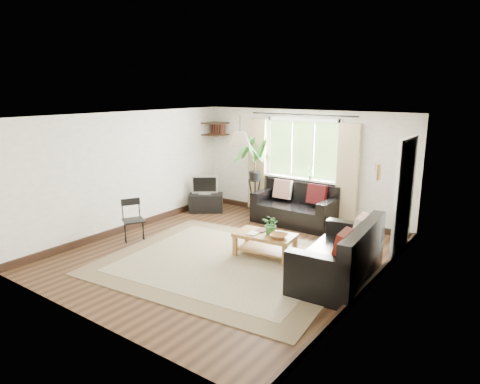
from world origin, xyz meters
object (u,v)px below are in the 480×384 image
Objects in this scene: coffee_table at (265,245)px; palm_stand at (255,177)px; sofa_right at (338,253)px; sofa_back at (295,205)px; tv_stand at (206,203)px; folding_chair at (134,221)px.

coffee_table is 2.66m from palm_stand.
coffee_table is at bearing -100.11° from sofa_right.
sofa_right is 1.40m from coffee_table.
tv_stand is at bearing -170.03° from sofa_back.
sofa_right is 4.38m from tv_stand.
palm_stand is (-1.09, 0.08, 0.48)m from sofa_back.
folding_chair reaches higher than coffee_table.
tv_stand is at bearing -156.67° from palm_stand.
sofa_back is 1.20m from palm_stand.
folding_chair is at bearing -125.17° from sofa_back.
sofa_back is at bearing -7.30° from folding_chair.
sofa_right is at bearing -36.15° from palm_stand.
coffee_table is 1.28× the size of folding_chair.
sofa_back reaches higher than tv_stand.
palm_stand is at bearing 11.28° from folding_chair.
folding_chair is (-3.80, -0.67, -0.04)m from sofa_right.
folding_chair is (-0.85, -2.83, -0.49)m from palm_stand.
sofa_back is at bearing -4.32° from palm_stand.
tv_stand is (-2.17, -0.38, -0.20)m from sofa_back.
tv_stand is at bearing -117.68° from sofa_right.
sofa_right is at bearing -52.04° from folding_chair.
palm_stand is (1.07, 0.46, 0.68)m from tv_stand.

